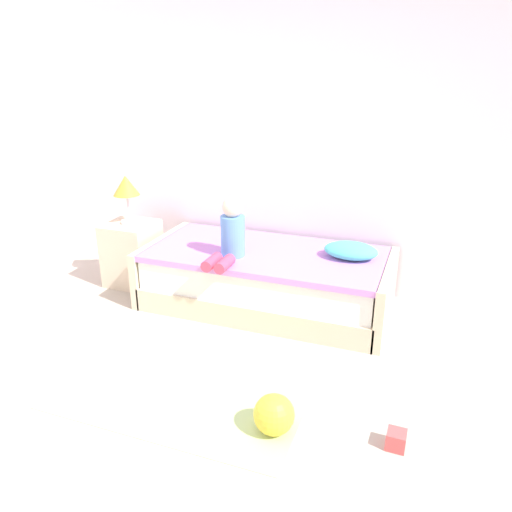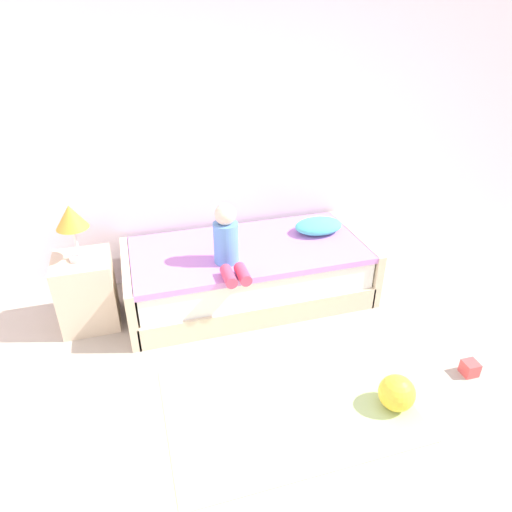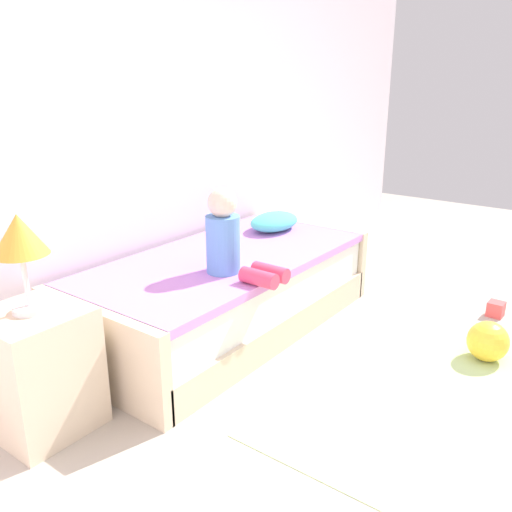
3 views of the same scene
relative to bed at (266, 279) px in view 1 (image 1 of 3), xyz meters
The scene contains 10 objects.
ground_plane 2.02m from the bed, 87.72° to the right, with size 9.20×9.20×0.00m, color #B2A899.
wall_rear 1.35m from the bed, 82.44° to the left, with size 7.20×0.10×2.90m, color white.
bed is the anchor object (origin of this frame).
nightstand 1.35m from the bed, behind, with size 0.44×0.44×0.60m, color beige.
table_lamp 1.52m from the bed, behind, with size 0.24×0.24×0.45m.
child_figure 0.56m from the bed, 134.86° to the right, with size 0.20×0.51×0.50m.
pillow 0.77m from the bed, ahead, with size 0.44×0.30×0.13m, color #4CCCBC.
toy_ball 1.63m from the bed, 69.08° to the right, with size 0.24×0.24×0.24m, color yellow.
area_rug 1.33m from the bed, 94.07° to the right, with size 1.60×1.10×0.01m, color #B2D189.
toy_block 1.90m from the bed, 48.27° to the right, with size 0.11×0.11×0.11m, color #E54C4C.
Camera 1 is at (1.21, -1.74, 2.00)m, focal length 34.98 mm.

